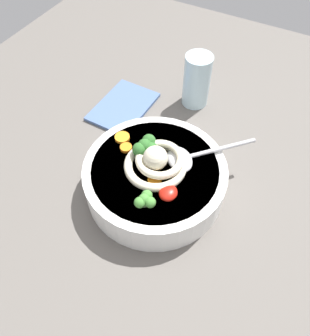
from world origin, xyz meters
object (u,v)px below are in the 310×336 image
at_px(soup_bowl, 155,178).
at_px(soup_spoon, 187,157).
at_px(drinking_glass, 197,81).
at_px(folded_napkin, 123,107).
at_px(noodle_pile, 157,162).

relative_size(soup_bowl, soup_spoon, 1.77).
relative_size(drinking_glass, folded_napkin, 0.78).
relative_size(soup_spoon, folded_napkin, 0.93).
xyz_separation_m(soup_bowl, drinking_glass, (0.26, 0.04, 0.03)).
bearing_deg(noodle_pile, folded_napkin, 47.01).
relative_size(noodle_pile, soup_spoon, 0.83).
relative_size(noodle_pile, folded_napkin, 0.77).
relative_size(noodle_pile, drinking_glass, 0.99).
height_order(soup_bowl, soup_spoon, soup_spoon).
xyz_separation_m(noodle_pile, folded_napkin, (0.16, 0.18, -0.08)).
height_order(soup_bowl, folded_napkin, soup_bowl).
xyz_separation_m(noodle_pile, soup_spoon, (0.04, -0.04, -0.01)).
bearing_deg(folded_napkin, soup_bowl, -133.75).
distance_m(soup_bowl, noodle_pile, 0.05).
height_order(soup_spoon, drinking_glass, drinking_glass).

